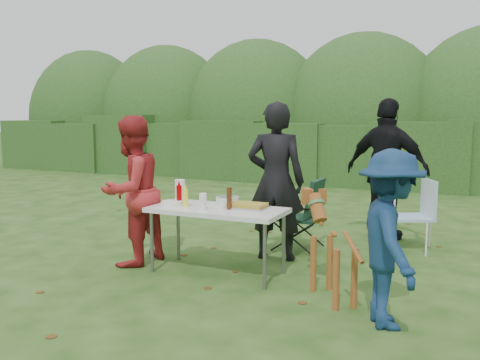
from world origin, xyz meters
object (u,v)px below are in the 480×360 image
at_px(person_red_jacket, 132,191).
at_px(lawn_chair, 410,214).
at_px(person_black_puffy, 387,170).
at_px(person_cook, 276,181).
at_px(mustard_bottle, 186,198).
at_px(folding_table, 217,213).
at_px(dog, 333,250).
at_px(paper_towel_roll, 180,191).
at_px(beer_bottle, 229,198).
at_px(camping_chair, 298,213).
at_px(ketchup_bottle, 179,195).
at_px(child, 390,239).

distance_m(person_red_jacket, lawn_chair, 3.57).
relative_size(person_black_puffy, lawn_chair, 2.12).
height_order(person_cook, person_red_jacket, person_cook).
xyz_separation_m(lawn_chair, mustard_bottle, (-2.18, -2.04, 0.37)).
xyz_separation_m(folding_table, person_cook, (0.38, 0.81, 0.27)).
height_order(dog, mustard_bottle, dog).
xyz_separation_m(person_cook, mustard_bottle, (-0.73, -0.90, -0.12)).
bearing_deg(mustard_bottle, dog, -5.91).
bearing_deg(paper_towel_roll, mustard_bottle, -48.85).
distance_m(person_red_jacket, person_black_puffy, 3.52).
bearing_deg(paper_towel_roll, beer_bottle, -15.39).
bearing_deg(camping_chair, person_red_jacket, 44.61).
relative_size(person_red_jacket, mustard_bottle, 8.75).
distance_m(dog, camping_chair, 1.85).
xyz_separation_m(person_black_puffy, lawn_chair, (0.37, -0.41, -0.53)).
bearing_deg(mustard_bottle, person_black_puffy, 53.57).
height_order(folding_table, person_cook, person_cook).
xyz_separation_m(person_black_puffy, mustard_bottle, (-1.80, -2.44, -0.15)).
height_order(lawn_chair, ketchup_bottle, ketchup_bottle).
height_order(child, paper_towel_roll, child).
bearing_deg(beer_bottle, person_red_jacket, -176.64).
bearing_deg(child, person_red_jacket, 55.15).
height_order(folding_table, mustard_bottle, mustard_bottle).
height_order(folding_table, beer_bottle, beer_bottle).
xyz_separation_m(mustard_bottle, paper_towel_roll, (-0.24, 0.27, 0.03)).
distance_m(person_cook, ketchup_bottle, 1.19).
bearing_deg(mustard_bottle, person_red_jacket, -179.59).
distance_m(folding_table, person_red_jacket, 1.10).
bearing_deg(person_red_jacket, dog, 93.04).
xyz_separation_m(folding_table, ketchup_bottle, (-0.49, -0.00, 0.16)).
relative_size(beer_bottle, paper_towel_roll, 0.92).
bearing_deg(lawn_chair, ketchup_bottle, 14.40).
distance_m(child, ketchup_bottle, 2.52).
xyz_separation_m(person_red_jacket, ketchup_bottle, (0.59, 0.09, -0.03)).
bearing_deg(person_cook, ketchup_bottle, 33.37).
relative_size(child, ketchup_bottle, 6.76).
xyz_separation_m(person_red_jacket, child, (3.02, -0.57, -0.13)).
xyz_separation_m(person_black_puffy, camping_chair, (-0.96, -1.00, -0.52)).
bearing_deg(beer_bottle, folding_table, 172.05).
distance_m(person_red_jacket, child, 3.08).
bearing_deg(lawn_chair, dog, 52.74).
distance_m(person_red_jacket, camping_chair, 2.17).
xyz_separation_m(person_cook, ketchup_bottle, (-0.86, -0.82, -0.11)).
bearing_deg(ketchup_bottle, paper_towel_roll, 118.94).
xyz_separation_m(person_cook, person_red_jacket, (-1.46, -0.91, -0.08)).
height_order(person_cook, lawn_chair, person_cook).
xyz_separation_m(person_red_jacket, person_black_puffy, (2.53, 2.45, 0.12)).
relative_size(folding_table, person_red_jacket, 0.86).
bearing_deg(ketchup_bottle, mustard_bottle, -32.66).
distance_m(ketchup_bottle, paper_towel_roll, 0.21).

